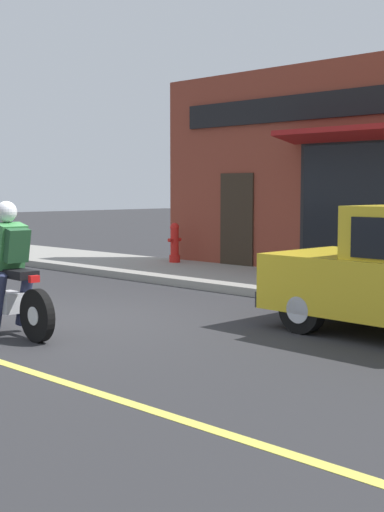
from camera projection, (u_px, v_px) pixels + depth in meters
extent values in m
plane|color=#2B2B2D|center=(66.00, 321.00, 9.51)|extent=(80.00, 80.00, 0.00)
cube|color=gray|center=(166.00, 270.00, 14.95)|extent=(2.60, 22.00, 0.14)
cube|color=brown|center=(347.00, 171.00, 13.54)|extent=(0.50, 9.15, 4.20)
cube|color=#2D2319|center=(237.00, 223.00, 15.19)|extent=(0.04, 0.90, 2.10)
cube|color=black|center=(340.00, 103.00, 13.22)|extent=(0.06, 7.78, 0.50)
cylinder|color=black|center=(37.00, 316.00, 8.21)|extent=(0.13, 0.62, 0.62)
cylinder|color=silver|center=(37.00, 316.00, 8.21)|extent=(0.13, 0.22, 0.22)
cube|color=silver|center=(9.00, 302.00, 8.67)|extent=(0.30, 0.41, 0.24)
cube|color=black|center=(18.00, 274.00, 8.47)|extent=(0.28, 0.57, 0.10)
cylinder|color=silver|center=(38.00, 313.00, 8.50)|extent=(0.10, 0.55, 0.08)
cube|color=red|center=(34.00, 279.00, 8.21)|extent=(0.12, 0.06, 0.08)
cylinder|color=#282D4C|center=(25.00, 298.00, 8.74)|extent=(0.15, 0.36, 0.71)
cube|color=#387F42|center=(9.00, 246.00, 8.57)|extent=(0.35, 0.34, 0.57)
cylinder|color=#387F42|center=(14.00, 241.00, 8.88)|extent=(0.11, 0.52, 0.26)
sphere|color=silver|center=(6.00, 212.00, 8.58)|extent=(0.26, 0.26, 0.26)
cube|color=#1E4728|center=(16.00, 245.00, 8.45)|extent=(0.29, 0.25, 0.42)
cylinder|color=black|center=(302.00, 309.00, 8.71)|extent=(0.20, 0.61, 0.60)
cylinder|color=silver|center=(302.00, 309.00, 8.71)|extent=(0.21, 0.34, 0.33)
cylinder|color=black|center=(367.00, 297.00, 9.70)|extent=(0.20, 0.61, 0.60)
cylinder|color=silver|center=(367.00, 297.00, 9.70)|extent=(0.21, 0.34, 0.33)
cube|color=black|center=(377.00, 236.00, 8.71)|extent=(1.34, 0.39, 0.51)
cube|color=silver|center=(272.00, 269.00, 9.29)|extent=(0.24, 0.05, 0.14)
cube|color=silver|center=(318.00, 264.00, 9.99)|extent=(0.24, 0.05, 0.14)
cube|color=#28282B|center=(297.00, 294.00, 9.65)|extent=(1.61, 0.17, 0.20)
cylinder|color=red|center=(175.00, 259.00, 15.86)|extent=(0.24, 0.24, 0.16)
cylinder|color=red|center=(175.00, 242.00, 15.82)|extent=(0.18, 0.18, 0.58)
sphere|color=red|center=(175.00, 227.00, 15.79)|extent=(0.20, 0.20, 0.20)
cylinder|color=red|center=(170.00, 240.00, 15.72)|extent=(0.10, 0.08, 0.08)
cylinder|color=red|center=(179.00, 240.00, 15.91)|extent=(0.10, 0.08, 0.08)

